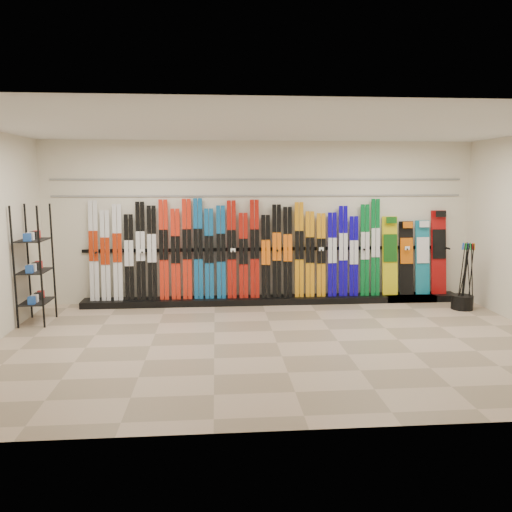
{
  "coord_description": "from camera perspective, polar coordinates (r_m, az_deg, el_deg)",
  "views": [
    {
      "loc": [
        -0.84,
        -6.79,
        2.32
      ],
      "look_at": [
        -0.22,
        1.0,
        1.1
      ],
      "focal_mm": 35.0,
      "sensor_mm": 36.0,
      "label": 1
    }
  ],
  "objects": [
    {
      "name": "ceiling",
      "position": [
        6.87,
        2.55,
        14.55
      ],
      "size": [
        8.0,
        8.0,
        0.0
      ],
      "primitive_type": "plane",
      "rotation": [
        3.14,
        0.0,
        0.0
      ],
      "color": "silver",
      "rests_on": "back_wall"
    },
    {
      "name": "floor",
      "position": [
        7.22,
        2.39,
        -9.87
      ],
      "size": [
        8.0,
        8.0,
        0.0
      ],
      "primitive_type": "plane",
      "color": "gray",
      "rests_on": "ground"
    },
    {
      "name": "slatwall_rail_0",
      "position": [
        9.31,
        0.61,
        6.91
      ],
      "size": [
        7.6,
        0.02,
        0.03
      ],
      "primitive_type": "cube",
      "color": "gray",
      "rests_on": "back_wall"
    },
    {
      "name": "ski_poles",
      "position": [
        9.58,
        22.9,
        -2.12
      ],
      "size": [
        0.27,
        0.22,
        1.18
      ],
      "color": "black",
      "rests_on": "pole_bin"
    },
    {
      "name": "slatwall_rail_1",
      "position": [
        9.3,
        0.61,
        8.75
      ],
      "size": [
        7.6,
        0.02,
        0.03
      ],
      "primitive_type": "cube",
      "color": "gray",
      "rests_on": "back_wall"
    },
    {
      "name": "snowboards",
      "position": [
        10.0,
        17.68,
        0.04
      ],
      "size": [
        1.25,
        0.25,
        1.59
      ],
      "color": "gold",
      "rests_on": "ski_rack_base"
    },
    {
      "name": "pole_bin",
      "position": [
        9.69,
        22.49,
        -4.9
      ],
      "size": [
        0.38,
        0.38,
        0.25
      ],
      "primitive_type": "cylinder",
      "color": "black",
      "rests_on": "floor"
    },
    {
      "name": "skis",
      "position": [
        9.21,
        -2.26,
        0.44
      ],
      "size": [
        5.38,
        0.2,
        1.84
      ],
      "color": "silver",
      "rests_on": "ski_rack_base"
    },
    {
      "name": "accessory_rack",
      "position": [
        8.72,
        -24.01,
        -0.9
      ],
      "size": [
        0.4,
        0.6,
        1.91
      ],
      "primitive_type": "cube",
      "color": "black",
      "rests_on": "floor"
    },
    {
      "name": "back_wall",
      "position": [
        9.36,
        0.59,
        3.85
      ],
      "size": [
        8.0,
        0.0,
        8.0
      ],
      "primitive_type": "plane",
      "rotation": [
        1.57,
        0.0,
        0.0
      ],
      "color": "beige",
      "rests_on": "floor"
    },
    {
      "name": "ski_rack_base",
      "position": [
        9.4,
        2.07,
        -5.04
      ],
      "size": [
        8.0,
        0.4,
        0.12
      ],
      "primitive_type": "cube",
      "color": "black",
      "rests_on": "floor"
    }
  ]
}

